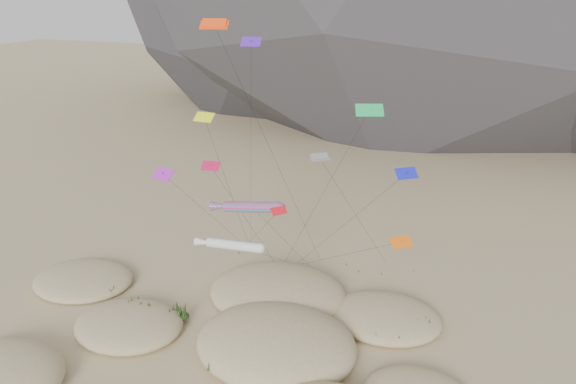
# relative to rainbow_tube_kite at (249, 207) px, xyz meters

# --- Properties ---
(ground) EXTENTS (500.00, 500.00, 0.00)m
(ground) POSITION_rel_rainbow_tube_kite_xyz_m (1.82, -11.66, -12.18)
(ground) COLOR #CCB789
(ground) RESTS_ON ground
(dunes) EXTENTS (50.67, 37.49, 4.53)m
(dunes) POSITION_rel_rainbow_tube_kite_xyz_m (0.49, -6.77, -11.41)
(dunes) COLOR #CCB789
(dunes) RESTS_ON ground
(dune_grass) EXTENTS (44.49, 29.23, 1.58)m
(dune_grass) POSITION_rel_rainbow_tube_kite_xyz_m (2.16, -8.92, -11.33)
(dune_grass) COLOR black
(dune_grass) RESTS_ON ground
(kite_stakes) EXTENTS (22.42, 5.48, 0.30)m
(kite_stakes) POSITION_rel_rainbow_tube_kite_xyz_m (3.74, 12.48, -12.03)
(kite_stakes) COLOR #3F2D1E
(kite_stakes) RESTS_ON ground
(rainbow_tube_kite) EXTENTS (8.07, 11.71, 13.08)m
(rainbow_tube_kite) POSITION_rel_rainbow_tube_kite_xyz_m (0.00, 0.00, 0.00)
(rainbow_tube_kite) COLOR red
(rainbow_tube_kite) RESTS_ON ground
(white_tube_kite) EXTENTS (7.58, 15.97, 10.35)m
(white_tube_kite) POSITION_rel_rainbow_tube_kite_xyz_m (-0.36, -3.76, -2.58)
(white_tube_kite) COLOR silver
(white_tube_kite) RESTS_ON ground
(orange_parafoil) EXTENTS (10.25, 10.65, 30.00)m
(orange_parafoil) POSITION_rel_rainbow_tube_kite_xyz_m (-5.42, 4.88, 16.94)
(orange_parafoil) COLOR #FF430D
(orange_parafoil) RESTS_ON ground
(multi_parafoil) EXTENTS (5.57, 15.83, 18.18)m
(multi_parafoil) POSITION_rel_rainbow_tube_kite_xyz_m (7.02, 1.48, 5.29)
(multi_parafoil) COLOR orange
(multi_parafoil) RESTS_ON ground
(delta_kites) EXTENTS (25.53, 18.06, 28.42)m
(delta_kites) POSITION_rel_rainbow_tube_kite_xyz_m (3.74, -0.01, 5.76)
(delta_kites) COLOR purple
(delta_kites) RESTS_ON ground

